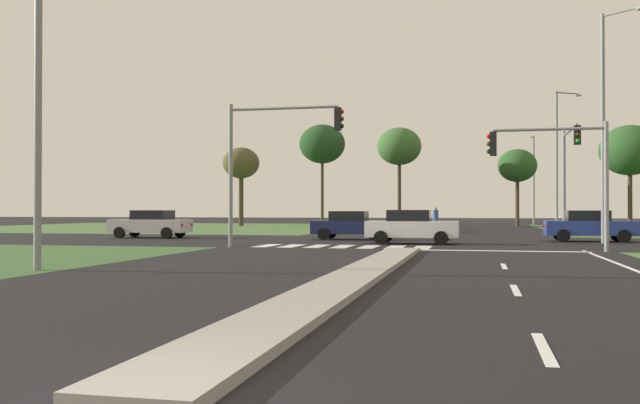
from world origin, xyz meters
The scene contains 34 objects.
ground_plane centered at (0.00, 30.00, 0.00)m, with size 200.00×200.00×0.00m, color black.
grass_verge_far_left centered at (-25.50, 54.50, 0.00)m, with size 35.00×35.00×0.01m, color #476B38.
median_island_near centered at (0.00, 11.00, 0.07)m, with size 1.20×22.00×0.14m, color gray.
median_island_far centered at (0.00, 55.00, 0.07)m, with size 1.20×36.00×0.14m, color #ADA89E.
lane_dash_near centered at (3.50, 3.45, 0.01)m, with size 0.14×2.00×0.01m, color silver.
lane_dash_second centered at (3.50, 9.45, 0.01)m, with size 0.14×2.00×0.01m, color silver.
lane_dash_third centered at (3.50, 15.45, 0.01)m, with size 0.14×2.00×0.01m, color silver.
stop_bar_near centered at (3.80, 23.00, 0.01)m, with size 6.40×0.50×0.01m, color silver.
crosswalk_bar_near centered at (-6.40, 24.80, 0.01)m, with size 0.70×2.80×0.01m, color silver.
crosswalk_bar_second centered at (-5.25, 24.80, 0.01)m, with size 0.70×2.80×0.01m, color silver.
crosswalk_bar_third centered at (-4.10, 24.80, 0.01)m, with size 0.70×2.80×0.01m, color silver.
crosswalk_bar_fourth centered at (-2.95, 24.80, 0.01)m, with size 0.70×2.80×0.01m, color silver.
crosswalk_bar_fifth centered at (-1.80, 24.80, 0.01)m, with size 0.70×2.80×0.01m, color silver.
crosswalk_bar_sixth centered at (-0.65, 24.80, 0.01)m, with size 0.70×2.80×0.01m, color silver.
crosswalk_bar_seventh centered at (0.50, 24.80, 0.01)m, with size 0.70×2.80×0.01m, color silver.
car_blue_near centered at (8.33, 32.29, 0.80)m, with size 4.44×2.06×1.57m.
car_grey_second centered at (-2.24, 51.04, 0.76)m, with size 2.05×4.43×1.47m.
car_silver_third centered at (-15.45, 31.71, 0.80)m, with size 4.53×2.00×1.58m.
car_teal_fifth centered at (-2.17, 44.41, 0.76)m, with size 1.98×4.44×1.47m.
car_navy_sixth centered at (-3.86, 31.92, 0.78)m, with size 4.22×1.99×1.53m.
car_white_seventh centered at (-0.24, 27.98, 0.81)m, with size 4.34×2.06×1.60m.
traffic_signal_near_left centered at (-5.85, 23.40, 4.24)m, with size 5.07×0.32×6.17m.
traffic_signal_near_right centered at (5.87, 23.40, 3.47)m, with size 4.56×0.32×5.00m.
traffic_signal_far_right centered at (7.60, 34.57, 4.22)m, with size 0.32×5.73×6.07m.
street_lamp_near centered at (-8.76, 11.52, 5.87)m, with size 1.55×1.77×10.65m.
street_lamp_second centered at (8.78, 30.29, 6.05)m, with size 1.87×1.57×10.99m.
street_lamp_third centered at (8.80, 50.23, 5.84)m, with size 2.07×1.32×10.57m.
street_lamp_fourth centered at (8.63, 71.63, 5.20)m, with size 0.66×1.94×9.37m.
pedestrian_at_median centered at (0.28, 38.37, 1.14)m, with size 0.34×0.34×1.66m.
treeline_near centered at (-20.03, 60.59, 6.14)m, with size 3.61×3.61×7.78m.
treeline_second centered at (-12.47, 63.65, 8.21)m, with size 4.63×4.63×10.21m.
treeline_third centered at (-4.26, 59.73, 7.45)m, with size 4.10×4.10×9.25m.
treeline_fourth centered at (6.48, 62.79, 5.70)m, with size 3.63×3.63×7.29m.
treeline_fifth centered at (16.65, 64.31, 7.10)m, with size 5.49×5.49×9.47m.
Camera 1 is at (2.74, -5.03, 1.62)m, focal length 39.16 mm.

